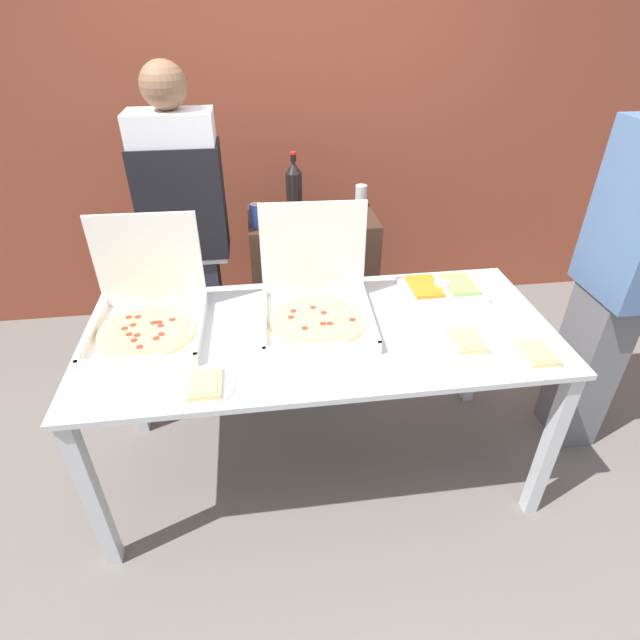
# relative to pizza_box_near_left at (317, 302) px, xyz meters

# --- Properties ---
(ground_plane) EXTENTS (16.00, 16.00, 0.00)m
(ground_plane) POSITION_rel_pizza_box_near_left_xyz_m (0.00, -0.10, -0.94)
(ground_plane) COLOR slate
(brick_wall_behind) EXTENTS (10.00, 0.06, 2.80)m
(brick_wall_behind) POSITION_rel_pizza_box_near_left_xyz_m (0.00, 1.60, 0.46)
(brick_wall_behind) COLOR brown
(brick_wall_behind) RESTS_ON ground_plane
(buffet_table) EXTENTS (2.00, 0.88, 0.86)m
(buffet_table) POSITION_rel_pizza_box_near_left_xyz_m (0.00, -0.10, -0.19)
(buffet_table) COLOR silver
(buffet_table) RESTS_ON ground_plane
(pizza_box_near_left) EXTENTS (0.49, 0.51, 0.47)m
(pizza_box_near_left) POSITION_rel_pizza_box_near_left_xyz_m (0.00, 0.00, 0.00)
(pizza_box_near_left) COLOR silver
(pizza_box_near_left) RESTS_ON buffet_table
(pizza_box_near_right) EXTENTS (0.47, 0.48, 0.45)m
(pizza_box_near_right) POSITION_rel_pizza_box_near_left_xyz_m (-0.72, 0.01, -0.00)
(pizza_box_near_right) COLOR silver
(pizza_box_near_right) RESTS_ON buffet_table
(paper_plate_front_center) EXTENTS (0.21, 0.21, 0.03)m
(paper_plate_front_center) POSITION_rel_pizza_box_near_left_xyz_m (0.59, -0.28, -0.07)
(paper_plate_front_center) COLOR white
(paper_plate_front_center) RESTS_ON buffet_table
(paper_plate_front_left) EXTENTS (0.22, 0.22, 0.03)m
(paper_plate_front_left) POSITION_rel_pizza_box_near_left_xyz_m (-0.46, -0.41, -0.07)
(paper_plate_front_left) COLOR white
(paper_plate_front_left) RESTS_ON buffet_table
(paper_plate_front_right) EXTENTS (0.21, 0.21, 0.03)m
(paper_plate_front_right) POSITION_rel_pizza_box_near_left_xyz_m (0.83, -0.40, -0.07)
(paper_plate_front_right) COLOR white
(paper_plate_front_right) RESTS_ON buffet_table
(veggie_tray) EXTENTS (0.39, 0.25, 0.05)m
(veggie_tray) POSITION_rel_pizza_box_near_left_xyz_m (0.62, 0.14, -0.06)
(veggie_tray) COLOR white
(veggie_tray) RESTS_ON buffet_table
(sideboard_podium) EXTENTS (0.71, 0.45, 1.03)m
(sideboard_podium) POSITION_rel_pizza_box_near_left_xyz_m (0.07, 0.77, -0.42)
(sideboard_podium) COLOR #382319
(sideboard_podium) RESTS_ON ground_plane
(soda_bottle) EXTENTS (0.09, 0.09, 0.34)m
(soda_bottle) POSITION_rel_pizza_box_near_left_xyz_m (-0.02, 0.81, 0.24)
(soda_bottle) COLOR black
(soda_bottle) RESTS_ON sideboard_podium
(soda_can_silver) EXTENTS (0.07, 0.07, 0.12)m
(soda_can_silver) POSITION_rel_pizza_box_near_left_xyz_m (0.37, 0.88, 0.15)
(soda_can_silver) COLOR silver
(soda_can_silver) RESTS_ON sideboard_podium
(soda_can_colored) EXTENTS (0.07, 0.07, 0.12)m
(soda_can_colored) POSITION_rel_pizza_box_near_left_xyz_m (-0.23, 0.66, 0.15)
(soda_can_colored) COLOR #334CB2
(soda_can_colored) RESTS_ON sideboard_podium
(person_server_vest) EXTENTS (0.42, 0.24, 1.83)m
(person_server_vest) POSITION_rel_pizza_box_near_left_xyz_m (-0.60, 0.66, 0.10)
(person_server_vest) COLOR #2D2D38
(person_server_vest) RESTS_ON ground_plane
(person_guest_cap) EXTENTS (0.22, 0.40, 1.85)m
(person_guest_cap) POSITION_rel_pizza_box_near_left_xyz_m (1.40, -0.02, 0.03)
(person_guest_cap) COLOR slate
(person_guest_cap) RESTS_ON ground_plane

